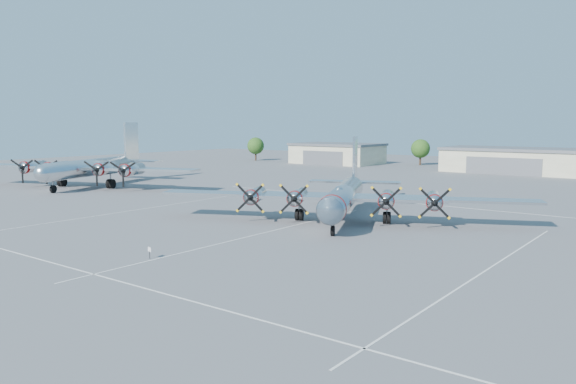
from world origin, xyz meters
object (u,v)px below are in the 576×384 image
Objects in this scene: tree_west at (420,149)px; main_bomber_b29 at (344,219)px; info_placard at (150,251)px; hangar_west at (337,153)px; tree_far_west at (256,146)px; bomber_west at (93,186)px; hangar_center at (513,160)px.

tree_west is 85.98m from main_bomber_b29.
tree_west is at bearing 115.61° from info_placard.
hangar_west is at bearing 97.82° from main_bomber_b29.
bomber_west is (20.71, -67.13, -4.22)m from tree_far_west.
tree_far_west is 0.16× the size of bomber_west.
info_placard is at bearing -49.11° from bomber_west.
info_placard is (69.47, -94.57, -3.57)m from tree_far_west.
info_placard is at bearing -121.04° from main_bomber_b29.
tree_far_west is at bearing -165.07° from tree_west.
bomber_west is at bearing -107.06° from tree_west.
info_placard is at bearing -77.07° from tree_west.
hangar_center is 73.51m from main_bomber_b29.
hangar_center is 30.89× the size of info_placard.
tree_far_west reaches higher than main_bomber_b29.
main_bomber_b29 is at bearing 96.54° from info_placard.
tree_west is at bearing 53.19° from bomber_west.
bomber_west is (-24.29, -79.13, -4.22)m from tree_west.
main_bomber_b29 is at bearing -57.28° from hangar_west.
hangar_west is 45.00m from hangar_center.
main_bomber_b29 is 25.25m from info_placard.
tree_far_west and tree_west have the same top height.
main_bomber_b29 is (72.17, -69.46, -4.22)m from tree_far_west.
tree_far_west is 100.26m from main_bomber_b29.
tree_far_west reaches higher than hangar_center.
hangar_west is 21.61m from tree_west.
tree_west is (20.00, 8.04, 1.51)m from hangar_west.
tree_west is 0.16× the size of main_bomber_b29.
tree_far_west is (-70.00, -3.96, 1.51)m from hangar_center.
tree_far_west is at bearing 87.40° from bomber_west.
tree_west is at bearing 83.55° from main_bomber_b29.
hangar_west is at bearing 180.00° from hangar_center.
tree_far_west is at bearing 111.20° from main_bomber_b29.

